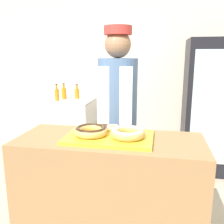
% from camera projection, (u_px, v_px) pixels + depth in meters
% --- Properties ---
extents(wall_back, '(8.00, 0.06, 2.70)m').
position_uv_depth(wall_back, '(137.00, 69.00, 3.80)').
color(wall_back, beige).
rests_on(wall_back, ground_plane).
extents(display_counter, '(1.39, 0.57, 0.95)m').
position_uv_depth(display_counter, '(110.00, 196.00, 1.96)').
color(display_counter, '#997047').
rests_on(display_counter, ground_plane).
extents(serving_tray, '(0.64, 0.42, 0.02)m').
position_uv_depth(serving_tray, '(109.00, 137.00, 1.85)').
color(serving_tray, yellow).
rests_on(serving_tray, display_counter).
extents(donut_chocolate_glaze, '(0.25, 0.25, 0.06)m').
position_uv_depth(donut_chocolate_glaze, '(91.00, 131.00, 1.85)').
color(donut_chocolate_glaze, tan).
rests_on(donut_chocolate_glaze, serving_tray).
extents(donut_light_glaze, '(0.25, 0.25, 0.06)m').
position_uv_depth(donut_light_glaze, '(128.00, 133.00, 1.79)').
color(donut_light_glaze, tan).
rests_on(donut_light_glaze, serving_tray).
extents(donut_mini_center, '(0.12, 0.12, 0.04)m').
position_uv_depth(donut_mini_center, '(113.00, 128.00, 1.98)').
color(donut_mini_center, tan).
rests_on(donut_mini_center, serving_tray).
extents(brownie_back_left, '(0.09, 0.09, 0.03)m').
position_uv_depth(brownie_back_left, '(103.00, 127.00, 2.00)').
color(brownie_back_left, '#382111').
rests_on(brownie_back_left, serving_tray).
extents(brownie_back_right, '(0.09, 0.09, 0.03)m').
position_uv_depth(brownie_back_right, '(124.00, 129.00, 1.96)').
color(brownie_back_right, '#382111').
rests_on(brownie_back_right, serving_tray).
extents(baker_person, '(0.36, 0.36, 1.81)m').
position_uv_depth(baker_person, '(117.00, 119.00, 2.36)').
color(baker_person, '#4C4C51').
rests_on(baker_person, ground_plane).
extents(beverage_fridge, '(0.66, 0.67, 1.76)m').
position_uv_depth(beverage_fridge, '(209.00, 107.00, 3.34)').
color(beverage_fridge, black).
rests_on(beverage_fridge, ground_plane).
extents(chest_freezer, '(0.91, 0.64, 0.91)m').
position_uv_depth(chest_freezer, '(63.00, 128.00, 3.83)').
color(chest_freezer, silver).
rests_on(chest_freezer, ground_plane).
extents(bottle_orange, '(0.07, 0.07, 0.22)m').
position_uv_depth(bottle_orange, '(77.00, 93.00, 3.79)').
color(bottle_orange, orange).
rests_on(bottle_orange, chest_freezer).
extents(bottle_orange_b, '(0.07, 0.07, 0.23)m').
position_uv_depth(bottle_orange_b, '(64.00, 93.00, 3.82)').
color(bottle_orange_b, orange).
rests_on(bottle_orange_b, chest_freezer).
extents(bottle_orange_b_b, '(0.06, 0.06, 0.24)m').
position_uv_depth(bottle_orange_b_b, '(57.00, 94.00, 3.62)').
color(bottle_orange_b_b, orange).
rests_on(bottle_orange_b_b, chest_freezer).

